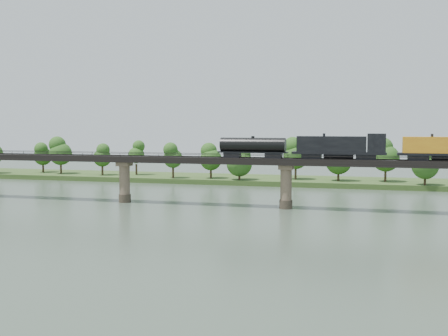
# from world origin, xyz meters

# --- Properties ---
(ground) EXTENTS (400.00, 400.00, 0.00)m
(ground) POSITION_xyz_m (0.00, 0.00, 0.00)
(ground) COLOR #354336
(ground) RESTS_ON ground
(far_bank) EXTENTS (300.00, 24.00, 1.60)m
(far_bank) POSITION_xyz_m (0.00, 85.00, 0.80)
(far_bank) COLOR #2E481D
(far_bank) RESTS_ON ground
(bridge) EXTENTS (236.00, 30.00, 11.50)m
(bridge) POSITION_xyz_m (0.00, 30.00, 5.46)
(bridge) COLOR #473A2D
(bridge) RESTS_ON ground
(bridge_superstructure) EXTENTS (220.00, 4.90, 0.75)m
(bridge_superstructure) POSITION_xyz_m (0.00, 30.00, 11.79)
(bridge_superstructure) COLOR black
(bridge_superstructure) RESTS_ON bridge
(far_treeline) EXTENTS (289.06, 17.54, 13.60)m
(far_treeline) POSITION_xyz_m (-8.21, 80.52, 8.83)
(far_treeline) COLOR #382619
(far_treeline) RESTS_ON far_bank
(freight_train) EXTENTS (82.94, 3.23, 5.71)m
(freight_train) POSITION_xyz_m (26.89, 30.00, 14.23)
(freight_train) COLOR black
(freight_train) RESTS_ON bridge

